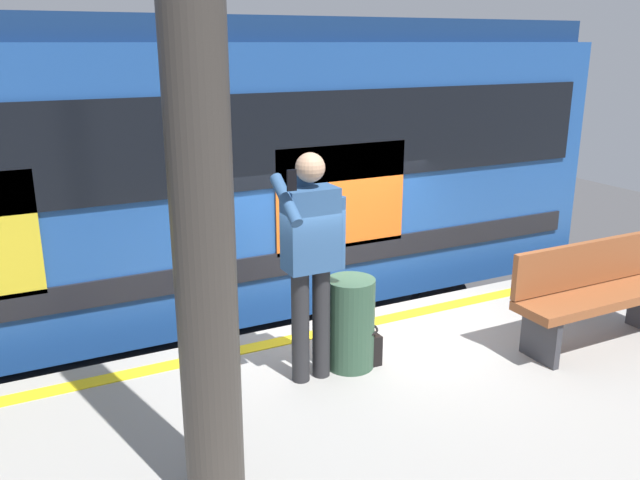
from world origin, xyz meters
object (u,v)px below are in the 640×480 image
Objects in this scene: passenger at (310,249)px; trash_bin at (350,323)px; bench at (595,290)px; station_column at (200,174)px; train_carriage at (132,166)px; handbag at (361,348)px.

passenger is 0.79m from trash_bin.
bench reaches higher than trash_bin.
passenger is 2.63m from bench.
train_carriage is at bearing -96.08° from station_column.
passenger is at bearing -136.60° from station_column.
handbag is at bearing 161.37° from trash_bin.
handbag is at bearing -14.82° from bench.
passenger is at bearing 4.06° from trash_bin.
train_carriage reaches higher than handbag.
station_column is 2.33× the size of bench.
handbag is 2.14m from bench.
trash_bin is at bearing 110.56° from train_carriage.
station_column is at bearing 83.92° from train_carriage.
handbag is 0.09× the size of station_column.
bench is (-2.50, 0.54, -0.58)m from passenger.
station_column reaches higher than handbag.
trash_bin is (-0.37, -0.03, -0.69)m from passenger.
passenger is at bearing -12.26° from bench.
trash_bin is (2.13, -0.57, -0.11)m from bench.
passenger is 2.38× the size of trash_bin.
bench is 2.21m from trash_bin.
train_carriage is 31.19× the size of handbag.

